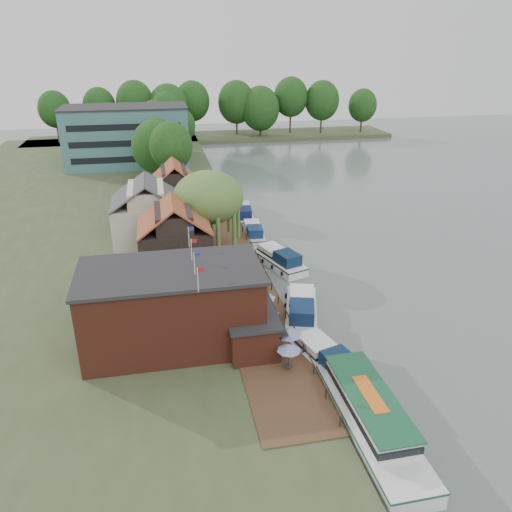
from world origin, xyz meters
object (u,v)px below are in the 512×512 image
cruiser_3 (253,230)px  umbrella_3 (264,304)px  umbrella_4 (250,292)px  cruiser_1 (302,307)px  pub (196,304)px  willow (209,213)px  umbrella_2 (267,320)px  cruiser_2 (279,257)px  umbrella_0 (289,357)px  umbrella_5 (252,275)px  cottage_a (175,237)px  swan (351,406)px  umbrella_1 (288,341)px  cruiser_4 (243,212)px  hotel_block (127,136)px  cottage_b (148,211)px  cruiser_0 (326,357)px  cottage_c (175,191)px  tour_boat (372,417)px

cruiser_3 → umbrella_3: bearing=-94.6°
umbrella_4 → cruiser_1: size_ratio=0.23×
pub → willow: size_ratio=1.92×
willow → pub: bearing=-99.9°
umbrella_2 → cruiser_1: 5.61m
cruiser_2 → umbrella_0: bearing=-121.0°
umbrella_5 → umbrella_0: bearing=-90.2°
cottage_a → swan: bearing=-65.1°
umbrella_1 → cruiser_3: 30.01m
umbrella_4 → cruiser_4: umbrella_4 is taller
umbrella_5 → hotel_block: bearing=103.7°
cottage_b → umbrella_4: bearing=-62.5°
umbrella_3 → cruiser_3: umbrella_3 is taller
cruiser_2 → cruiser_1: bearing=-112.6°
cottage_a → cruiser_2: (12.50, 1.14, -4.03)m
cottage_a → cruiser_0: size_ratio=0.84×
cruiser_4 → pub: bearing=-100.6°
umbrella_5 → willow: bearing=108.3°
cottage_c → umbrella_1: bearing=-78.8°
willow → umbrella_3: willow is taller
umbrella_1 → umbrella_3: bearing=95.5°
cottage_c → swan: (10.71, -44.20, -5.03)m
cruiser_1 → cruiser_4: (-0.61, 30.42, -0.02)m
pub → cottage_a: cottage_a is taller
swan → pub: bearing=136.4°
cottage_c → umbrella_2: bearing=-79.3°
tour_boat → swan: tour_boat is taller
willow → swan: 31.62m
umbrella_0 → swan: bearing=-47.8°
willow → umbrella_5: 11.56m
umbrella_2 → umbrella_5: size_ratio=1.00×
umbrella_1 → umbrella_3: (-0.65, 6.72, 0.00)m
cottage_a → willow: 6.80m
umbrella_3 → umbrella_5: same height
cottage_b → cruiser_2: bearing=-29.8°
umbrella_2 → umbrella_5: bearing=87.1°
umbrella_4 → tour_boat: bearing=-74.7°
umbrella_5 → tour_boat: umbrella_5 is taller
umbrella_0 → pub: bearing=139.0°
pub → umbrella_4: 8.67m
cottage_a → umbrella_3: (7.79, -11.93, -2.96)m
umbrella_2 → cruiser_2: bearing=72.5°
pub → cruiser_4: size_ratio=1.92×
cottage_c → hotel_block: bearing=102.2°
swan → umbrella_5: bearing=100.8°
cottage_b → tour_boat: bearing=-68.3°
cruiser_1 → umbrella_5: bearing=138.0°
cottage_a → cruiser_2: bearing=5.2°
hotel_block → cottage_a: hotel_block is taller
tour_boat → cottage_c: bearing=102.9°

